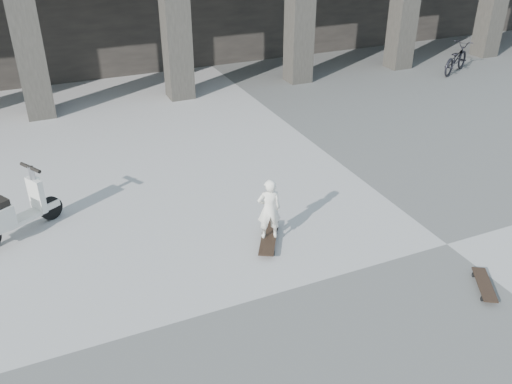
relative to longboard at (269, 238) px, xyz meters
name	(u,v)px	position (x,y,z in m)	size (l,w,h in m)	color
ground	(447,244)	(2.54, -1.19, -0.08)	(90.00, 90.00, 0.00)	#50504D
longboard	(269,238)	(0.00, 0.00, 0.00)	(0.71, 0.99, 0.10)	black
skateboard_spare	(484,285)	(2.26, -2.27, -0.01)	(0.56, 0.75, 0.09)	black
child	(269,209)	(0.00, 0.00, 0.53)	(0.37, 0.24, 1.01)	silver
scooter	(2,218)	(-3.78, 1.71, 0.34)	(1.38, 0.92, 1.07)	black
bicycle	(456,58)	(9.13, 6.11, 0.36)	(0.58, 1.67, 0.88)	black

